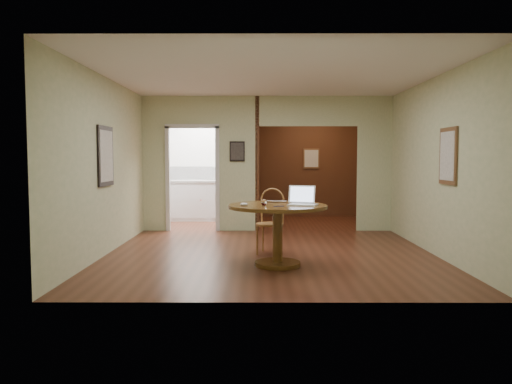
{
  "coord_description": "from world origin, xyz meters",
  "views": [
    {
      "loc": [
        -0.19,
        -7.5,
        1.48
      ],
      "look_at": [
        -0.21,
        -0.2,
        0.97
      ],
      "focal_mm": 35.0,
      "sensor_mm": 36.0,
      "label": 1
    }
  ],
  "objects_px": {
    "dining_table": "(278,221)",
    "open_laptop": "(302,200)",
    "chair": "(271,217)",
    "closed_laptop": "(276,202)"
  },
  "relations": [
    {
      "from": "open_laptop",
      "to": "closed_laptop",
      "type": "height_order",
      "value": "open_laptop"
    },
    {
      "from": "dining_table",
      "to": "open_laptop",
      "type": "xyz_separation_m",
      "value": [
        0.33,
        -0.03,
        0.28
      ]
    },
    {
      "from": "chair",
      "to": "closed_laptop",
      "type": "distance_m",
      "value": 0.66
    },
    {
      "from": "dining_table",
      "to": "closed_laptop",
      "type": "bearing_deg",
      "value": 91.32
    },
    {
      "from": "open_laptop",
      "to": "chair",
      "type": "bearing_deg",
      "value": 131.76
    },
    {
      "from": "chair",
      "to": "closed_laptop",
      "type": "xyz_separation_m",
      "value": [
        0.06,
        -0.59,
        0.29
      ]
    },
    {
      "from": "dining_table",
      "to": "chair",
      "type": "xyz_separation_m",
      "value": [
        -0.07,
        0.92,
        -0.06
      ]
    },
    {
      "from": "chair",
      "to": "closed_laptop",
      "type": "relative_size",
      "value": 3.44
    },
    {
      "from": "chair",
      "to": "closed_laptop",
      "type": "height_order",
      "value": "chair"
    },
    {
      "from": "dining_table",
      "to": "chair",
      "type": "distance_m",
      "value": 0.93
    }
  ]
}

